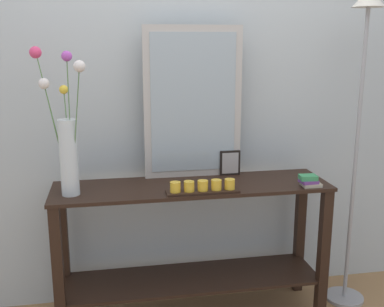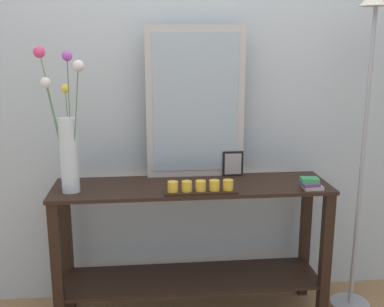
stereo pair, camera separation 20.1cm
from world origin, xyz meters
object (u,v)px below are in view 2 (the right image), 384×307
at_px(picture_frame_small, 233,164).
at_px(floor_lamp, 367,102).
at_px(tall_vase_left, 67,138).
at_px(book_stack, 311,184).
at_px(mirror_leaning, 196,103).
at_px(candle_tray, 201,188).
at_px(console_table, 192,236).

height_order(picture_frame_small, floor_lamp, floor_lamp).
relative_size(tall_vase_left, book_stack, 6.34).
height_order(tall_vase_left, book_stack, tall_vase_left).
distance_m(mirror_leaning, picture_frame_small, 0.43).
bearing_deg(book_stack, picture_frame_small, 141.43).
height_order(candle_tray, picture_frame_small, picture_frame_small).
relative_size(console_table, candle_tray, 3.97).
relative_size(candle_tray, picture_frame_small, 2.60).
bearing_deg(mirror_leaning, floor_lamp, -10.26).
relative_size(mirror_leaning, book_stack, 7.30).
xyz_separation_m(mirror_leaning, candle_tray, (-0.01, -0.33, -0.41)).
relative_size(mirror_leaning, floor_lamp, 0.46).
bearing_deg(tall_vase_left, console_table, 4.06).
distance_m(book_stack, floor_lamp, 0.57).
distance_m(console_table, floor_lamp, 1.25).
bearing_deg(console_table, mirror_leaning, 77.69).
bearing_deg(picture_frame_small, mirror_leaning, 174.60).
xyz_separation_m(mirror_leaning, tall_vase_left, (-0.71, -0.22, -0.15)).
height_order(console_table, tall_vase_left, tall_vase_left).
bearing_deg(book_stack, candle_tray, -179.58).
bearing_deg(candle_tray, tall_vase_left, 171.78).
height_order(console_table, mirror_leaning, mirror_leaning).
bearing_deg(picture_frame_small, console_table, -149.12).
height_order(console_table, book_stack, book_stack).
bearing_deg(mirror_leaning, tall_vase_left, -162.32).
xyz_separation_m(candle_tray, picture_frame_small, (0.23, 0.30, 0.05)).
relative_size(candle_tray, book_stack, 3.26).
bearing_deg(floor_lamp, tall_vase_left, -178.19).
relative_size(tall_vase_left, candle_tray, 1.95).
height_order(mirror_leaning, floor_lamp, floor_lamp).
height_order(console_table, candle_tray, candle_tray).
xyz_separation_m(book_stack, floor_lamp, (0.35, 0.15, 0.43)).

